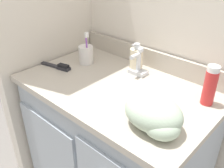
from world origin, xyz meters
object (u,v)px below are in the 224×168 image
object	(u,v)px
shaving_cream_can	(210,86)
hand_towel	(155,116)
toothbrush_cup	(86,54)
soap_dispenser	(136,59)
hairbrush	(59,67)

from	to	relation	value
shaving_cream_can	hand_towel	size ratio (longest dim) A/B	0.76
toothbrush_cup	soap_dispenser	distance (m)	0.28
toothbrush_cup	hand_towel	distance (m)	0.62
hairbrush	hand_towel	distance (m)	0.64
hairbrush	soap_dispenser	bearing A→B (deg)	25.41
hand_towel	toothbrush_cup	bearing A→B (deg)	160.00
hairbrush	hand_towel	world-z (taller)	hand_towel
toothbrush_cup	hairbrush	distance (m)	0.16
hairbrush	hand_towel	bearing A→B (deg)	-19.40
toothbrush_cup	hairbrush	bearing A→B (deg)	-110.42
shaving_cream_can	hand_towel	world-z (taller)	shaving_cream_can
soap_dispenser	hairbrush	distance (m)	0.40
soap_dispenser	hairbrush	bearing A→B (deg)	-141.46
soap_dispenser	hand_towel	size ratio (longest dim) A/B	0.69
toothbrush_cup	shaving_cream_can	distance (m)	0.65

